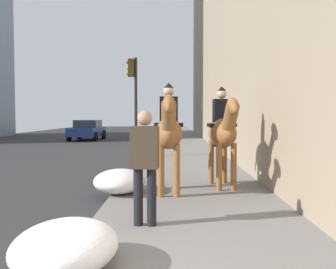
{
  "coord_description": "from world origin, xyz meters",
  "views": [
    {
      "loc": [
        -3.01,
        -1.29,
        1.74
      ],
      "look_at": [
        4.0,
        -1.19,
        1.4
      ],
      "focal_mm": 41.04,
      "sensor_mm": 36.0,
      "label": 1
    }
  ],
  "objects": [
    {
      "name": "mounted_horse_near",
      "position": [
        4.97,
        -1.19,
        1.41
      ],
      "size": [
        2.15,
        0.61,
        2.31
      ],
      "rotation": [
        0.0,
        0.0,
        3.16
      ],
      "color": "brown",
      "rests_on": "sidewalk_slab"
    },
    {
      "name": "mounted_horse_far",
      "position": [
        5.62,
        -2.4,
        1.39
      ],
      "size": [
        2.15,
        0.7,
        2.29
      ],
      "rotation": [
        0.0,
        0.0,
        3.24
      ],
      "color": "brown",
      "rests_on": "sidewalk_slab"
    },
    {
      "name": "pedestrian_greeting",
      "position": [
        2.6,
        -0.87,
        1.1
      ],
      "size": [
        0.29,
        0.42,
        1.7
      ],
      "rotation": [
        0.0,
        0.0,
        -0.08
      ],
      "color": "black",
      "rests_on": "sidewalk_slab"
    },
    {
      "name": "car_near_lane",
      "position": [
        24.5,
        4.93,
        0.75
      ],
      "size": [
        4.33,
        2.16,
        1.44
      ],
      "rotation": [
        0.0,
        0.0,
        3.11
      ],
      "color": "navy",
      "rests_on": "ground"
    },
    {
      "name": "traffic_light_near_curb",
      "position": [
        12.2,
        0.29,
        2.69
      ],
      "size": [
        0.2,
        0.44,
        4.04
      ],
      "color": "black",
      "rests_on": "ground"
    },
    {
      "name": "snow_pile_near",
      "position": [
        0.96,
        -0.15,
        0.37
      ],
      "size": [
        1.43,
        1.1,
        0.5
      ],
      "primitive_type": "ellipsoid",
      "color": "white",
      "rests_on": "sidewalk_slab"
    },
    {
      "name": "snow_pile_far",
      "position": [
        5.03,
        -0.15,
        0.36
      ],
      "size": [
        1.42,
        1.09,
        0.49
      ],
      "primitive_type": "ellipsoid",
      "color": "white",
      "rests_on": "sidewalk_slab"
    }
  ]
}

